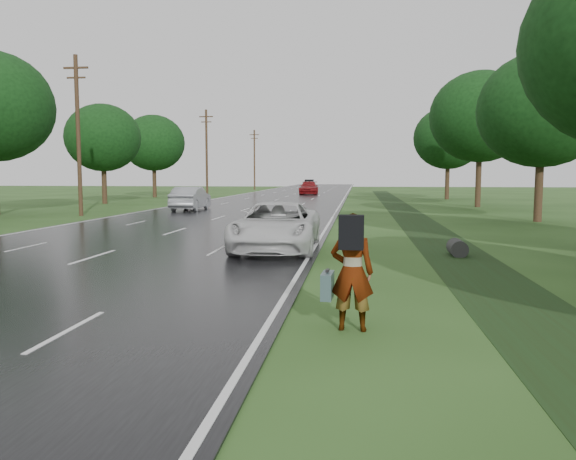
# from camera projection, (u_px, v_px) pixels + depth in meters

# --- Properties ---
(road) EXTENTS (14.00, 180.00, 0.04)m
(road) POSITION_uv_depth(u_px,v_px,m) (272.00, 201.00, 54.23)
(road) COLOR black
(road) RESTS_ON ground
(edge_stripe_east) EXTENTS (0.12, 180.00, 0.01)m
(edge_stripe_east) POSITION_uv_depth(u_px,v_px,m) (342.00, 201.00, 53.39)
(edge_stripe_east) COLOR silver
(edge_stripe_east) RESTS_ON road
(edge_stripe_west) EXTENTS (0.12, 180.00, 0.01)m
(edge_stripe_west) POSITION_uv_depth(u_px,v_px,m) (204.00, 201.00, 55.07)
(edge_stripe_west) COLOR silver
(edge_stripe_west) RESTS_ON road
(center_line) EXTENTS (0.12, 180.00, 0.01)m
(center_line) POSITION_uv_depth(u_px,v_px,m) (272.00, 201.00, 54.23)
(center_line) COLOR silver
(center_line) RESTS_ON road
(drainage_ditch) EXTENTS (2.20, 120.00, 0.56)m
(drainage_ditch) POSITION_uv_depth(u_px,v_px,m) (426.00, 229.00, 26.84)
(drainage_ditch) COLOR black
(drainage_ditch) RESTS_ON ground
(utility_pole_mid) EXTENTS (1.60, 0.26, 10.00)m
(utility_pole_mid) POSITION_uv_depth(u_px,v_px,m) (78.00, 133.00, 35.11)
(utility_pole_mid) COLOR #372B16
(utility_pole_mid) RESTS_ON ground
(utility_pole_far) EXTENTS (1.60, 0.26, 10.00)m
(utility_pole_far) POSITION_uv_depth(u_px,v_px,m) (207.00, 152.00, 64.73)
(utility_pole_far) COLOR #372B16
(utility_pole_far) RESTS_ON ground
(utility_pole_distant) EXTENTS (1.60, 0.26, 10.00)m
(utility_pole_distant) POSITION_uv_depth(u_px,v_px,m) (254.00, 159.00, 94.35)
(utility_pole_distant) COLOR #372B16
(utility_pole_distant) RESTS_ON ground
(tree_east_c) EXTENTS (7.00, 7.00, 9.29)m
(tree_east_c) POSITION_uv_depth(u_px,v_px,m) (542.00, 110.00, 30.62)
(tree_east_c) COLOR #372B16
(tree_east_c) RESTS_ON ground
(tree_east_d) EXTENTS (8.00, 8.00, 10.76)m
(tree_east_d) POSITION_uv_depth(u_px,v_px,m) (480.00, 117.00, 44.39)
(tree_east_d) COLOR #372B16
(tree_east_d) RESTS_ON ground
(tree_east_f) EXTENTS (7.20, 7.20, 9.62)m
(tree_east_f) POSITION_uv_depth(u_px,v_px,m) (448.00, 138.00, 58.33)
(tree_east_f) COLOR #372B16
(tree_east_f) RESTS_ON ground
(tree_west_d) EXTENTS (6.60, 6.60, 8.80)m
(tree_west_d) POSITION_uv_depth(u_px,v_px,m) (103.00, 138.00, 49.49)
(tree_west_d) COLOR #372B16
(tree_west_d) RESTS_ON ground
(tree_west_f) EXTENTS (7.00, 7.00, 9.29)m
(tree_west_f) POSITION_uv_depth(u_px,v_px,m) (154.00, 143.00, 63.36)
(tree_west_f) COLOR #372B16
(tree_west_f) RESTS_ON ground
(pedestrian) EXTENTS (0.91, 0.84, 2.00)m
(pedestrian) POSITION_uv_depth(u_px,v_px,m) (350.00, 270.00, 9.45)
(pedestrian) COLOR #A5998C
(pedestrian) RESTS_ON ground
(white_pickup) EXTENTS (2.85, 5.98, 1.65)m
(white_pickup) POSITION_uv_depth(u_px,v_px,m) (276.00, 226.00, 19.29)
(white_pickup) COLOR silver
(white_pickup) RESTS_ON road
(silver_sedan) EXTENTS (1.92, 5.19, 1.69)m
(silver_sedan) POSITION_uv_depth(u_px,v_px,m) (191.00, 198.00, 40.45)
(silver_sedan) COLOR #96989E
(silver_sedan) RESTS_ON road
(far_car_red) EXTENTS (2.53, 5.78, 1.65)m
(far_car_red) POSITION_uv_depth(u_px,v_px,m) (309.00, 188.00, 72.11)
(far_car_red) COLOR maroon
(far_car_red) RESTS_ON road
(far_car_dark) EXTENTS (1.67, 4.77, 1.57)m
(far_car_dark) POSITION_uv_depth(u_px,v_px,m) (310.00, 184.00, 106.60)
(far_car_dark) COLOR black
(far_car_dark) RESTS_ON road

